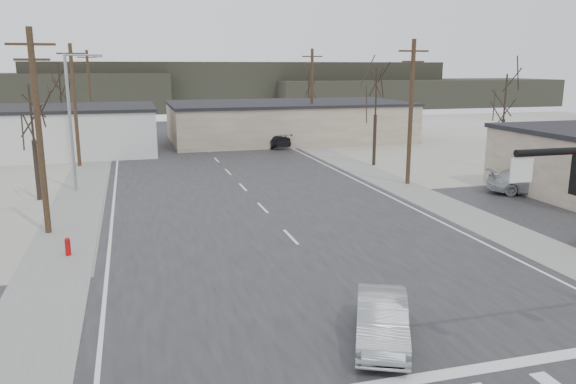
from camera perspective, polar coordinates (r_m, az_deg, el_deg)
name	(u,v)px	position (r m, az deg, el deg)	size (l,w,h in m)	color
ground	(353,302)	(20.43, 6.59, -11.08)	(140.00, 140.00, 0.00)	silver
main_road	(259,204)	(34.05, -2.97, -1.25)	(18.00, 110.00, 0.05)	#242326
cross_road	(353,302)	(20.42, 6.60, -11.03)	(90.00, 10.00, 0.04)	#242326
sidewalk_left	(80,197)	(38.28, -20.36, -0.46)	(3.00, 90.00, 0.06)	gray
sidewalk_right	(384,179)	(42.11, 9.69, 1.29)	(3.00, 90.00, 0.06)	gray
fire_hydrant	(68,247)	(26.58, -21.46, -5.19)	(0.24, 0.24, 0.87)	#A50C0C
building_left_far	(34,131)	(58.22, -24.41, 5.68)	(22.30, 12.30, 4.50)	silver
building_right_far	(288,121)	(63.92, 0.00, 7.23)	(26.30, 14.30, 4.30)	#C4B296
upole_left_b	(39,129)	(29.71, -24.00, 5.83)	(2.20, 0.30, 10.00)	#473621
upole_left_c	(75,104)	(49.52, -20.85, 8.40)	(2.20, 0.30, 10.00)	#473621
upole_left_d	(90,93)	(69.45, -19.50, 9.49)	(2.20, 0.30, 10.00)	#473621
upole_right_a	(411,110)	(40.04, 12.37, 8.11)	(2.20, 0.30, 10.00)	#473621
upole_right_b	(312,95)	(60.32, 2.44, 9.82)	(2.20, 0.30, 10.00)	#473621
streetlight_main	(73,115)	(39.53, -21.01, 7.32)	(2.40, 0.25, 9.00)	gray
tree_left_near	(31,116)	(37.81, -24.62, 7.02)	(3.30, 3.30, 7.35)	#31261E
tree_right_mid	(376,94)	(47.60, 8.94, 9.78)	(3.74, 3.74, 8.33)	#31261E
tree_left_far	(60,85)	(63.64, -22.16, 10.02)	(3.96, 3.96, 8.82)	#31261E
tree_right_far	(309,87)	(72.79, 2.12, 10.59)	(3.52, 3.52, 7.84)	#31261E
tree_lot	(505,99)	(49.02, 21.19, 8.76)	(3.52, 3.52, 7.84)	#31261E
hill_center	(242,85)	(115.48, -4.69, 10.78)	(80.00, 18.00, 9.00)	#333026
hill_right	(413,93)	(121.70, 12.54, 9.79)	(60.00, 18.00, 5.50)	#333026
sedan_crossing	(382,320)	(17.52, 9.52, -12.68)	(1.49, 4.27, 1.41)	gray
car_far_a	(271,139)	(58.21, -1.69, 5.37)	(2.16, 5.32, 1.54)	black
car_far_b	(180,126)	(74.21, -10.93, 6.63)	(1.54, 3.83, 1.31)	black
car_parked_silver	(531,182)	(39.94, 23.43, 0.96)	(2.21, 5.43, 1.58)	#A3AAAE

